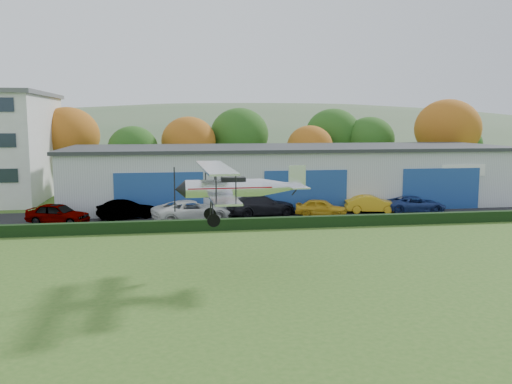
{
  "coord_description": "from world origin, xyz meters",
  "views": [
    {
      "loc": [
        -6.03,
        -21.33,
        7.77
      ],
      "look_at": [
        -1.13,
        9.72,
        3.55
      ],
      "focal_mm": 38.0,
      "sensor_mm": 36.0,
      "label": 1
    }
  ],
  "objects": [
    {
      "name": "car_2",
      "position": [
        -4.54,
        19.46,
        0.87
      ],
      "size": [
        6.47,
        4.37,
        1.65
      ],
      "primitive_type": "imported",
      "rotation": [
        0.0,
        0.0,
        1.87
      ],
      "color": "silver",
      "rests_on": "apron"
    },
    {
      "name": "car_1",
      "position": [
        -9.46,
        21.47,
        0.8
      ],
      "size": [
        4.8,
        2.98,
        1.49
      ],
      "primitive_type": "imported",
      "rotation": [
        0.0,
        0.0,
        1.9
      ],
      "color": "gray",
      "rests_on": "apron"
    },
    {
      "name": "car_5",
      "position": [
        10.42,
        21.2,
        0.77
      ],
      "size": [
        4.57,
        2.23,
        1.44
      ],
      "primitive_type": "imported",
      "rotation": [
        0.0,
        0.0,
        1.4
      ],
      "color": "gold",
      "rests_on": "apron"
    },
    {
      "name": "hangar",
      "position": [
        5.0,
        27.98,
        2.66
      ],
      "size": [
        40.6,
        12.6,
        5.3
      ],
      "color": "#B2B7BC",
      "rests_on": "ground"
    },
    {
      "name": "distant_hills",
      "position": [
        -4.38,
        140.0,
        -13.05
      ],
      "size": [
        430.0,
        196.0,
        56.0
      ],
      "color": "#4C6642",
      "rests_on": "ground"
    },
    {
      "name": "car_4",
      "position": [
        5.82,
        20.16,
        0.75
      ],
      "size": [
        4.42,
        3.09,
        1.4
      ],
      "primitive_type": "imported",
      "rotation": [
        0.0,
        0.0,
        1.18
      ],
      "color": "gold",
      "rests_on": "apron"
    },
    {
      "name": "car_6",
      "position": [
        14.16,
        20.76,
        0.73
      ],
      "size": [
        5.14,
        2.92,
        1.35
      ],
      "primitive_type": "imported",
      "rotation": [
        0.0,
        0.0,
        1.43
      ],
      "color": "navy",
      "rests_on": "apron"
    },
    {
      "name": "apron",
      "position": [
        3.0,
        21.0,
        0.03
      ],
      "size": [
        48.0,
        9.0,
        0.05
      ],
      "primitive_type": "cube",
      "color": "black",
      "rests_on": "ground"
    },
    {
      "name": "hedge",
      "position": [
        3.0,
        16.2,
        0.4
      ],
      "size": [
        46.0,
        0.6,
        0.8
      ],
      "primitive_type": "cube",
      "color": "black",
      "rests_on": "ground"
    },
    {
      "name": "car_3",
      "position": [
        1.16,
        21.37,
        0.87
      ],
      "size": [
        6.0,
        3.44,
        1.64
      ],
      "primitive_type": "imported",
      "rotation": [
        0.0,
        0.0,
        1.79
      ],
      "color": "black",
      "rests_on": "apron"
    },
    {
      "name": "car_0",
      "position": [
        -14.39,
        19.99,
        0.84
      ],
      "size": [
        4.99,
        3.35,
        1.58
      ],
      "primitive_type": "imported",
      "rotation": [
        0.0,
        0.0,
        1.22
      ],
      "color": "gray",
      "rests_on": "apron"
    },
    {
      "name": "tree_belt",
      "position": [
        0.85,
        40.62,
        5.61
      ],
      "size": [
        75.7,
        13.22,
        10.12
      ],
      "color": "#3D2614",
      "rests_on": "ground"
    },
    {
      "name": "biplane",
      "position": [
        -2.87,
        5.47,
        4.45
      ],
      "size": [
        6.7,
        7.64,
        2.87
      ],
      "rotation": [
        0.0,
        0.0,
        0.03
      ],
      "color": "silver"
    },
    {
      "name": "ground",
      "position": [
        0.0,
        0.0,
        0.0
      ],
      "size": [
        300.0,
        300.0,
        0.0
      ],
      "primitive_type": "plane",
      "color": "#345C1D",
      "rests_on": "ground"
    }
  ]
}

